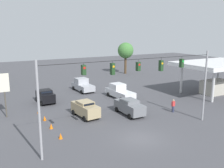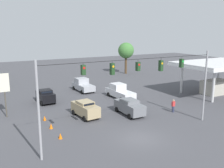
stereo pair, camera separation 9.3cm
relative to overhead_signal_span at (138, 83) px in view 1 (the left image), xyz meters
The scene contains 14 objects.
ground_plane 5.29m from the overhead_signal_span, 85.74° to the left, with size 140.00×140.00×0.00m, color #47474C.
overhead_signal_span is the anchor object (origin of this frame).
sedan_tan_withflow_mid 8.92m from the overhead_signal_span, 74.66° to the right, with size 2.23×4.34×1.91m.
sedan_grey_crossing_near 7.74m from the overhead_signal_span, 116.73° to the right, with size 2.07×4.58×1.85m.
pickup_truck_white_oncoming_far 14.72m from the overhead_signal_span, 114.30° to the right, with size 2.35×5.59×2.12m.
sedan_black_withflow_far 16.98m from the overhead_signal_span, 73.77° to the right, with size 2.08×3.87×1.86m.
pickup_truck_silver_oncoming_deep 20.33m from the overhead_signal_span, 97.87° to the right, with size 2.42×5.10×2.12m.
traffic_cone_nearest 8.79m from the overhead_signal_span, 24.81° to the right, with size 0.36×0.36×0.55m, color orange.
traffic_cone_second 10.19m from the overhead_signal_span, 41.76° to the right, with size 0.36×0.36×0.55m, color orange.
traffic_cone_third 11.95m from the overhead_signal_span, 52.64° to the right, with size 0.36×0.36×0.55m, color orange.
traffic_cone_fourth 14.22m from the overhead_signal_span, 60.42° to the right, with size 0.36×0.36×0.55m, color orange.
gas_station 21.93m from the overhead_signal_span, 159.96° to the right, with size 12.80×8.86×5.13m.
pedestrian 9.97m from the overhead_signal_span, 155.05° to the right, with size 0.40×0.28×1.62m.
tree_horizon_right 36.08m from the overhead_signal_span, 120.75° to the right, with size 3.69×3.69×7.30m.
Camera 1 is at (13.07, 17.66, 9.87)m, focal length 40.00 mm.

